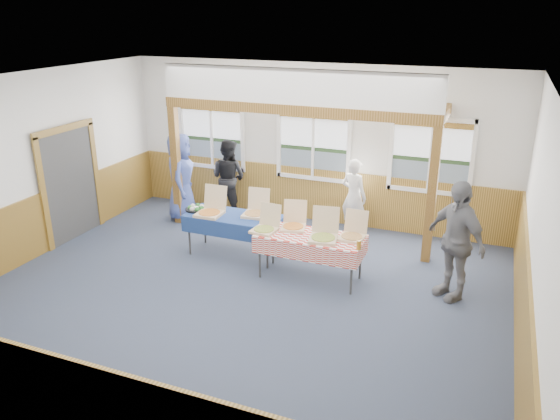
% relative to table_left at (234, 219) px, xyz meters
% --- Properties ---
extents(floor, '(8.00, 8.00, 0.00)m').
position_rel_table_left_xyz_m(floor, '(0.72, -1.26, -0.70)').
color(floor, '#2A3444').
rests_on(floor, ground).
extents(ceiling, '(8.00, 8.00, 0.00)m').
position_rel_table_left_xyz_m(ceiling, '(0.72, -1.26, 2.50)').
color(ceiling, white).
rests_on(ceiling, wall_back).
extents(wall_back, '(8.00, 0.00, 8.00)m').
position_rel_table_left_xyz_m(wall_back, '(0.72, 2.24, 0.90)').
color(wall_back, silver).
rests_on(wall_back, floor).
extents(wall_front, '(8.00, 0.00, 8.00)m').
position_rel_table_left_xyz_m(wall_front, '(0.72, -4.76, 0.90)').
color(wall_front, silver).
rests_on(wall_front, floor).
extents(wall_left, '(0.00, 8.00, 8.00)m').
position_rel_table_left_xyz_m(wall_left, '(-3.28, -1.26, 0.90)').
color(wall_left, silver).
rests_on(wall_left, floor).
extents(wall_right, '(0.00, 8.00, 8.00)m').
position_rel_table_left_xyz_m(wall_right, '(4.72, -1.26, 0.90)').
color(wall_right, silver).
rests_on(wall_right, floor).
extents(wainscot_back, '(7.98, 0.05, 1.10)m').
position_rel_table_left_xyz_m(wainscot_back, '(0.72, 2.21, -0.15)').
color(wainscot_back, brown).
rests_on(wainscot_back, floor).
extents(wainscot_front, '(7.98, 0.05, 1.10)m').
position_rel_table_left_xyz_m(wainscot_front, '(0.72, -4.74, -0.15)').
color(wainscot_front, brown).
rests_on(wainscot_front, floor).
extents(wainscot_left, '(0.05, 6.98, 1.10)m').
position_rel_table_left_xyz_m(wainscot_left, '(-3.26, -1.26, -0.15)').
color(wainscot_left, brown).
rests_on(wainscot_left, floor).
extents(wainscot_right, '(0.05, 6.98, 1.10)m').
position_rel_table_left_xyz_m(wainscot_right, '(4.69, -1.26, -0.15)').
color(wainscot_right, brown).
rests_on(wainscot_right, floor).
extents(cased_opening, '(0.06, 1.30, 2.10)m').
position_rel_table_left_xyz_m(cased_opening, '(-3.24, -0.36, 0.35)').
color(cased_opening, '#353535').
rests_on(cased_opening, wall_left).
extents(window_left, '(1.56, 0.10, 1.46)m').
position_rel_table_left_xyz_m(window_left, '(-1.58, 2.19, 0.98)').
color(window_left, white).
rests_on(window_left, wall_back).
extents(window_mid, '(1.56, 0.10, 1.46)m').
position_rel_table_left_xyz_m(window_mid, '(0.72, 2.19, 0.98)').
color(window_mid, white).
rests_on(window_mid, wall_back).
extents(window_right, '(1.56, 0.10, 1.46)m').
position_rel_table_left_xyz_m(window_right, '(3.02, 2.19, 0.98)').
color(window_right, white).
rests_on(window_right, wall_back).
extents(post_left, '(0.15, 0.15, 2.40)m').
position_rel_table_left_xyz_m(post_left, '(-1.78, 1.04, 0.50)').
color(post_left, '#5A3D14').
rests_on(post_left, floor).
extents(post_right, '(0.15, 0.15, 2.40)m').
position_rel_table_left_xyz_m(post_right, '(3.22, 1.04, 0.50)').
color(post_right, '#5A3D14').
rests_on(post_right, floor).
extents(cross_beam, '(5.15, 0.18, 0.18)m').
position_rel_table_left_xyz_m(cross_beam, '(0.72, 1.04, 1.79)').
color(cross_beam, '#5A3D14').
rests_on(cross_beam, post_left).
extents(table_left, '(1.85, 1.46, 0.76)m').
position_rel_table_left_xyz_m(table_left, '(0.00, 0.00, 0.00)').
color(table_left, '#353535').
rests_on(table_left, floor).
extents(table_right, '(1.72, 0.77, 0.76)m').
position_rel_table_left_xyz_m(table_right, '(1.54, -0.35, 0.00)').
color(table_right, '#353535').
rests_on(table_right, floor).
extents(pizza_box_a, '(0.44, 0.54, 0.47)m').
position_rel_table_left_xyz_m(pizza_box_a, '(-0.40, -0.11, 0.13)').
color(pizza_box_a, '#D0B08B').
rests_on(pizza_box_a, table_left).
extents(pizza_box_b, '(0.44, 0.52, 0.43)m').
position_rel_table_left_xyz_m(pizza_box_b, '(0.35, 0.16, 0.13)').
color(pizza_box_b, '#D0B08B').
rests_on(pizza_box_b, table_left).
extents(pizza_box_c, '(0.41, 0.49, 0.41)m').
position_rel_table_left_xyz_m(pizza_box_c, '(0.79, -0.45, 0.13)').
color(pizza_box_c, '#D0B08B').
rests_on(pizza_box_c, table_right).
extents(pizza_box_d, '(0.48, 0.54, 0.42)m').
position_rel_table_left_xyz_m(pizza_box_d, '(1.18, -0.16, 0.13)').
color(pizza_box_d, '#D0B08B').
rests_on(pizza_box_d, table_right).
extents(pizza_box_e, '(0.50, 0.58, 0.46)m').
position_rel_table_left_xyz_m(pizza_box_e, '(1.78, -0.43, 0.13)').
color(pizza_box_e, '#D0B08B').
rests_on(pizza_box_e, table_right).
extents(pizza_box_f, '(0.39, 0.47, 0.41)m').
position_rel_table_left_xyz_m(pizza_box_f, '(2.19, -0.21, 0.13)').
color(pizza_box_f, '#D0B08B').
rests_on(pizza_box_f, table_right).
extents(veggie_tray, '(0.40, 0.40, 0.09)m').
position_rel_table_left_xyz_m(veggie_tray, '(-0.75, -0.00, 0.09)').
color(veggie_tray, black).
rests_on(veggie_tray, table_left).
extents(drink_glass, '(0.07, 0.07, 0.15)m').
position_rel_table_left_xyz_m(drink_glass, '(2.39, -0.60, 0.14)').
color(drink_glass, '#A26C1B').
rests_on(drink_glass, table_right).
extents(woman_white, '(0.64, 0.54, 1.50)m').
position_rel_table_left_xyz_m(woman_white, '(1.69, 1.81, 0.05)').
color(woman_white, silver).
rests_on(woman_white, floor).
extents(woman_black, '(0.88, 0.74, 1.63)m').
position_rel_table_left_xyz_m(woman_black, '(-1.03, 1.84, 0.12)').
color(woman_black, black).
rests_on(woman_black, floor).
extents(man_blue, '(0.88, 1.04, 1.82)m').
position_rel_table_left_xyz_m(man_blue, '(-1.83, 1.25, 0.21)').
color(man_blue, '#3B4C94').
rests_on(man_blue, floor).
extents(person_grey, '(1.12, 1.06, 1.86)m').
position_rel_table_left_xyz_m(person_grey, '(3.73, -0.10, 0.23)').
color(person_grey, slate).
rests_on(person_grey, floor).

